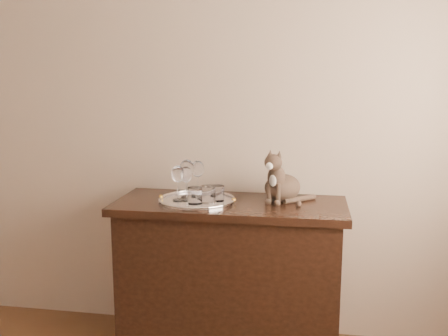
# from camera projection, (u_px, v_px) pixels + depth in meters

# --- Properties ---
(wall_back) EXTENTS (4.00, 0.10, 2.70)m
(wall_back) POSITION_uv_depth(u_px,v_px,m) (137.00, 102.00, 2.90)
(wall_back) COLOR #C6AD94
(wall_back) RESTS_ON ground
(sideboard) EXTENTS (1.20, 0.50, 0.85)m
(sideboard) POSITION_uv_depth(u_px,v_px,m) (230.00, 279.00, 2.67)
(sideboard) COLOR black
(sideboard) RESTS_ON ground
(tray) EXTENTS (0.40, 0.40, 0.01)m
(tray) POSITION_uv_depth(u_px,v_px,m) (197.00, 201.00, 2.60)
(tray) COLOR silver
(tray) RESTS_ON sideboard
(wine_glass_a) EXTENTS (0.08, 0.08, 0.21)m
(wine_glass_a) POSITION_uv_depth(u_px,v_px,m) (187.00, 179.00, 2.64)
(wine_glass_a) COLOR white
(wine_glass_a) RESTS_ON tray
(wine_glass_b) EXTENTS (0.07, 0.07, 0.19)m
(wine_glass_b) POSITION_uv_depth(u_px,v_px,m) (198.00, 178.00, 2.70)
(wine_glass_b) COLOR white
(wine_glass_b) RESTS_ON tray
(wine_glass_c) EXTENTS (0.07, 0.07, 0.18)m
(wine_glass_c) POSITION_uv_depth(u_px,v_px,m) (178.00, 183.00, 2.58)
(wine_glass_c) COLOR silver
(wine_glass_c) RESTS_ON tray
(wine_glass_d) EXTENTS (0.07, 0.07, 0.18)m
(wine_glass_d) POSITION_uv_depth(u_px,v_px,m) (186.00, 183.00, 2.59)
(wine_glass_d) COLOR white
(wine_glass_d) RESTS_ON tray
(tumbler_a) EXTENTS (0.08, 0.08, 0.09)m
(tumbler_a) POSITION_uv_depth(u_px,v_px,m) (208.00, 194.00, 2.54)
(tumbler_a) COLOR silver
(tumbler_a) RESTS_ON tray
(tumbler_b) EXTENTS (0.07, 0.07, 0.08)m
(tumbler_b) POSITION_uv_depth(u_px,v_px,m) (195.00, 195.00, 2.52)
(tumbler_b) COLOR white
(tumbler_b) RESTS_ON tray
(tumbler_c) EXTENTS (0.07, 0.07, 0.08)m
(tumbler_c) POSITION_uv_depth(u_px,v_px,m) (217.00, 193.00, 2.58)
(tumbler_c) COLOR white
(tumbler_c) RESTS_ON tray
(cat) EXTENTS (0.36, 0.35, 0.28)m
(cat) POSITION_uv_depth(u_px,v_px,m) (283.00, 174.00, 2.61)
(cat) COLOR #4A3A2C
(cat) RESTS_ON sideboard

